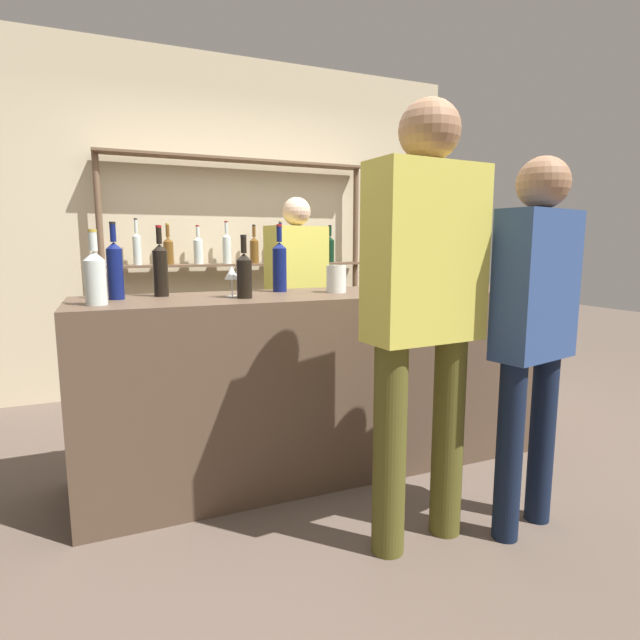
{
  "coord_description": "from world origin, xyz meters",
  "views": [
    {
      "loc": [
        -1.04,
        -2.48,
        1.24
      ],
      "look_at": [
        0.0,
        0.0,
        0.83
      ],
      "focal_mm": 28.0,
      "sensor_mm": 36.0,
      "label": 1
    }
  ],
  "objects_px": {
    "counter_bottle_1": "(95,276)",
    "customer_right": "(534,317)",
    "counter_bottle_2": "(160,269)",
    "server_behind_counter": "(297,288)",
    "wine_glass": "(232,274)",
    "cork_jar": "(336,279)",
    "ice_bucket": "(462,268)",
    "counter_bottle_4": "(280,265)",
    "counter_bottle_3": "(244,274)",
    "customer_center": "(424,295)",
    "counter_bottle_0": "(115,269)"
  },
  "relations": [
    {
      "from": "counter_bottle_3",
      "to": "wine_glass",
      "type": "height_order",
      "value": "counter_bottle_3"
    },
    {
      "from": "counter_bottle_2",
      "to": "counter_bottle_4",
      "type": "relative_size",
      "value": 0.96
    },
    {
      "from": "customer_right",
      "to": "customer_center",
      "type": "bearing_deg",
      "value": 65.2
    },
    {
      "from": "counter_bottle_3",
      "to": "customer_right",
      "type": "bearing_deg",
      "value": -39.87
    },
    {
      "from": "counter_bottle_1",
      "to": "counter_bottle_4",
      "type": "height_order",
      "value": "counter_bottle_4"
    },
    {
      "from": "counter_bottle_2",
      "to": "ice_bucket",
      "type": "height_order",
      "value": "counter_bottle_2"
    },
    {
      "from": "counter_bottle_0",
      "to": "customer_center",
      "type": "height_order",
      "value": "customer_center"
    },
    {
      "from": "counter_bottle_0",
      "to": "ice_bucket",
      "type": "xyz_separation_m",
      "value": [
        2.0,
        -0.04,
        -0.03
      ]
    },
    {
      "from": "counter_bottle_0",
      "to": "counter_bottle_3",
      "type": "bearing_deg",
      "value": -17.45
    },
    {
      "from": "cork_jar",
      "to": "counter_bottle_1",
      "type": "bearing_deg",
      "value": -174.46
    },
    {
      "from": "cork_jar",
      "to": "server_behind_counter",
      "type": "bearing_deg",
      "value": 82.1
    },
    {
      "from": "counter_bottle_0",
      "to": "cork_jar",
      "type": "xyz_separation_m",
      "value": [
        1.11,
        -0.09,
        -0.07
      ]
    },
    {
      "from": "ice_bucket",
      "to": "cork_jar",
      "type": "height_order",
      "value": "ice_bucket"
    },
    {
      "from": "counter_bottle_2",
      "to": "customer_center",
      "type": "distance_m",
      "value": 1.34
    },
    {
      "from": "wine_glass",
      "to": "counter_bottle_2",
      "type": "bearing_deg",
      "value": 153.58
    },
    {
      "from": "counter_bottle_2",
      "to": "counter_bottle_4",
      "type": "bearing_deg",
      "value": 0.93
    },
    {
      "from": "counter_bottle_2",
      "to": "customer_center",
      "type": "height_order",
      "value": "customer_center"
    },
    {
      "from": "counter_bottle_4",
      "to": "customer_center",
      "type": "relative_size",
      "value": 0.21
    },
    {
      "from": "server_behind_counter",
      "to": "customer_center",
      "type": "xyz_separation_m",
      "value": [
        -0.14,
        -1.84,
        0.12
      ]
    },
    {
      "from": "counter_bottle_3",
      "to": "cork_jar",
      "type": "relative_size",
      "value": 2.06
    },
    {
      "from": "counter_bottle_1",
      "to": "ice_bucket",
      "type": "relative_size",
      "value": 1.42
    },
    {
      "from": "counter_bottle_2",
      "to": "server_behind_counter",
      "type": "bearing_deg",
      "value": 39.02
    },
    {
      "from": "wine_glass",
      "to": "cork_jar",
      "type": "relative_size",
      "value": 1.02
    },
    {
      "from": "counter_bottle_3",
      "to": "counter_bottle_4",
      "type": "bearing_deg",
      "value": 44.32
    },
    {
      "from": "counter_bottle_4",
      "to": "server_behind_counter",
      "type": "bearing_deg",
      "value": 63.92
    },
    {
      "from": "customer_right",
      "to": "server_behind_counter",
      "type": "xyz_separation_m",
      "value": [
        -0.34,
        1.94,
        -0.02
      ]
    },
    {
      "from": "counter_bottle_1",
      "to": "cork_jar",
      "type": "height_order",
      "value": "counter_bottle_1"
    },
    {
      "from": "cork_jar",
      "to": "customer_center",
      "type": "xyz_separation_m",
      "value": [
        -0.0,
        -0.84,
        -0.01
      ]
    },
    {
      "from": "counter_bottle_4",
      "to": "cork_jar",
      "type": "relative_size",
      "value": 2.48
    },
    {
      "from": "ice_bucket",
      "to": "customer_right",
      "type": "height_order",
      "value": "customer_right"
    },
    {
      "from": "customer_right",
      "to": "customer_center",
      "type": "xyz_separation_m",
      "value": [
        -0.48,
        0.1,
        0.1
      ]
    },
    {
      "from": "counter_bottle_2",
      "to": "cork_jar",
      "type": "relative_size",
      "value": 2.38
    },
    {
      "from": "cork_jar",
      "to": "counter_bottle_3",
      "type": "bearing_deg",
      "value": -170.36
    },
    {
      "from": "counter_bottle_1",
      "to": "counter_bottle_4",
      "type": "bearing_deg",
      "value": 17.09
    },
    {
      "from": "counter_bottle_2",
      "to": "ice_bucket",
      "type": "distance_m",
      "value": 1.79
    },
    {
      "from": "counter_bottle_1",
      "to": "wine_glass",
      "type": "xyz_separation_m",
      "value": [
        0.62,
        0.11,
        -0.01
      ]
    },
    {
      "from": "wine_glass",
      "to": "server_behind_counter",
      "type": "height_order",
      "value": "server_behind_counter"
    },
    {
      "from": "counter_bottle_1",
      "to": "customer_right",
      "type": "bearing_deg",
      "value": -26.09
    },
    {
      "from": "counter_bottle_0",
      "to": "server_behind_counter",
      "type": "bearing_deg",
      "value": 36.03
    },
    {
      "from": "customer_right",
      "to": "counter_bottle_1",
      "type": "bearing_deg",
      "value": 50.81
    },
    {
      "from": "counter_bottle_0",
      "to": "counter_bottle_2",
      "type": "height_order",
      "value": "counter_bottle_0"
    },
    {
      "from": "counter_bottle_2",
      "to": "ice_bucket",
      "type": "relative_size",
      "value": 1.56
    },
    {
      "from": "counter_bottle_1",
      "to": "counter_bottle_3",
      "type": "height_order",
      "value": "counter_bottle_1"
    },
    {
      "from": "ice_bucket",
      "to": "server_behind_counter",
      "type": "xyz_separation_m",
      "value": [
        -0.74,
        0.95,
        -0.17
      ]
    },
    {
      "from": "counter_bottle_2",
      "to": "server_behind_counter",
      "type": "distance_m",
      "value": 1.36
    },
    {
      "from": "counter_bottle_0",
      "to": "wine_glass",
      "type": "bearing_deg",
      "value": -9.92
    },
    {
      "from": "counter_bottle_3",
      "to": "customer_center",
      "type": "relative_size",
      "value": 0.17
    },
    {
      "from": "counter_bottle_1",
      "to": "counter_bottle_2",
      "type": "xyz_separation_m",
      "value": [
        0.3,
        0.28,
        0.01
      ]
    },
    {
      "from": "wine_glass",
      "to": "cork_jar",
      "type": "distance_m",
      "value": 0.58
    },
    {
      "from": "counter_bottle_4",
      "to": "customer_right",
      "type": "height_order",
      "value": "customer_right"
    }
  ]
}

